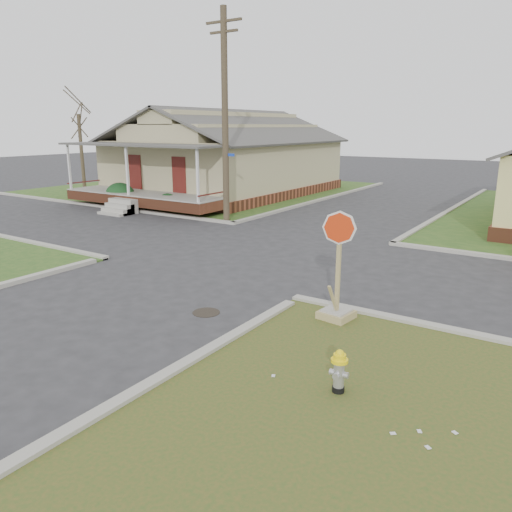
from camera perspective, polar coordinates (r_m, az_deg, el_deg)
The scene contains 11 objects.
ground at distance 13.52m, azimuth -11.66°, elevation -3.87°, with size 120.00×120.00×0.00m, color #2C2B2E.
verge_far_left at distance 35.18m, azimuth -6.06°, elevation 7.71°, with size 19.00×19.00×0.05m, color #284D1B.
curbs at distance 17.25m, azimuth 0.08°, elevation 0.47°, with size 80.00×40.00×0.12m, color #A09C90, non-canonical shape.
manhole at distance 11.76m, azimuth -5.71°, elevation -6.44°, with size 0.64×0.64×0.01m, color black.
corner_house at distance 32.09m, azimuth -3.45°, elevation 11.14°, with size 10.10×15.50×5.30m.
utility_pole at distance 22.33m, azimuth -3.56°, elevation 15.74°, with size 1.80×0.28×9.00m.
tree_far_left at distance 34.38m, azimuth -19.30°, elevation 10.97°, with size 0.22×0.22×4.90m, color #3C3222.
fire_hydrant at distance 8.29m, azimuth 9.48°, elevation -12.60°, with size 0.27×0.27×0.74m.
stop_sign at distance 11.22m, azimuth 9.24°, elevation -4.52°, with size 0.69×0.67×2.44m.
hedge_left at distance 27.78m, azimuth -15.26°, elevation 6.74°, with size 1.57×1.29×1.20m, color #163E1C.
hedge_right at distance 25.80m, azimuth -10.05°, elevation 6.17°, with size 1.23×1.01×0.94m, color #163E1C.
Camera 1 is at (9.18, -8.98, 4.22)m, focal length 35.00 mm.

